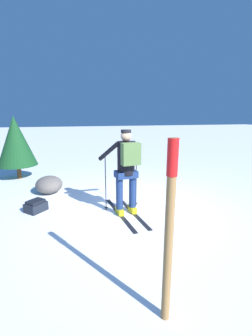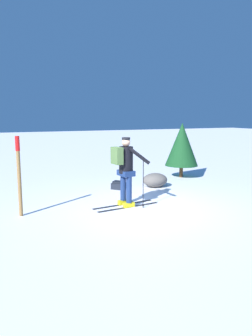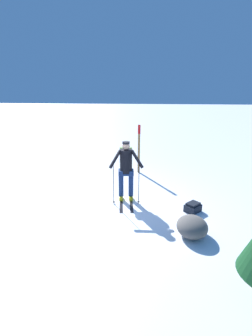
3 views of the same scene
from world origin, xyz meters
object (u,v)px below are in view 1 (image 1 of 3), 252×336
rock_boulder (49,185)px  dropped_backpack (36,206)px  skier (126,166)px  trail_marker (169,222)px  pine_tree (16,141)px

rock_boulder → dropped_backpack: bearing=169.9°
skier → dropped_backpack: 2.27m
skier → trail_marker: 2.66m
trail_marker → rock_boulder: bearing=17.4°
trail_marker → dropped_backpack: bearing=26.6°
dropped_backpack → rock_boulder: (1.25, -0.22, 0.11)m
dropped_backpack → trail_marker: (-3.30, -1.65, 0.99)m
dropped_backpack → trail_marker: bearing=-153.4°
trail_marker → rock_boulder: 4.85m
skier → rock_boulder: (1.91, 1.72, -0.85)m
rock_boulder → pine_tree: pine_tree is taller
skier → rock_boulder: size_ratio=2.16×
trail_marker → pine_tree: (6.34, 2.50, 0.17)m
rock_boulder → skier: bearing=-138.0°
skier → pine_tree: size_ratio=0.87×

